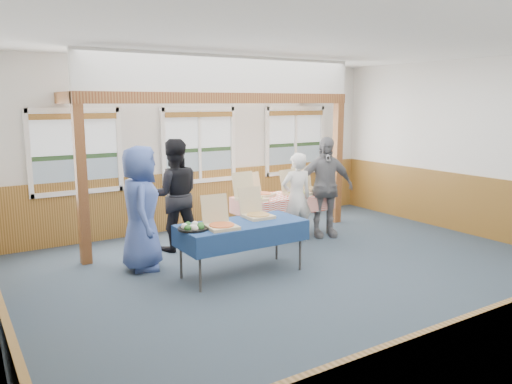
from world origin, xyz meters
TOP-DOWN VIEW (x-y plane):
  - floor at (0.00, 0.00)m, footprint 8.00×8.00m
  - ceiling at (0.00, 0.00)m, footprint 8.00×8.00m
  - wall_back at (0.00, 3.50)m, footprint 8.00×0.00m
  - wall_right at (4.00, 0.00)m, footprint 0.00×8.00m
  - wainscot_back at (0.00, 3.48)m, footprint 7.98×0.05m
  - wainscot_right at (3.98, 0.00)m, footprint 0.05×6.98m
  - window_left at (-2.30, 3.46)m, footprint 1.56×0.10m
  - window_mid at (0.00, 3.46)m, footprint 1.56×0.10m
  - window_right at (2.30, 3.46)m, footprint 1.56×0.10m
  - post_left at (-2.50, 2.30)m, footprint 0.15×0.15m
  - post_right at (2.50, 2.30)m, footprint 0.15×0.15m
  - cross_beam at (0.00, 2.30)m, footprint 5.15×0.18m
  - table_left at (-0.74, 0.61)m, footprint 1.80×0.80m
  - table_right at (0.95, 1.99)m, footprint 1.95×1.36m
  - pizza_box_a at (-1.14, 0.50)m, footprint 0.42×0.50m
  - pizza_box_b at (-0.39, 0.77)m, footprint 0.39×0.47m
  - pizza_box_c at (0.19, 1.89)m, footprint 0.46×0.55m
  - pizza_box_d at (0.59, 2.18)m, footprint 0.48×0.54m
  - pizza_box_e at (1.19, 1.91)m, footprint 0.50×0.57m
  - pizza_box_f at (1.60, 2.13)m, footprint 0.46×0.54m
  - veggie_tray at (-1.49, 0.61)m, footprint 0.41×0.41m
  - drink_glass at (1.80, 1.74)m, footprint 0.07×0.07m
  - woman_white at (0.95, 1.59)m, footprint 0.63×0.47m
  - woman_black at (-1.06, 2.25)m, footprint 1.04×0.90m
  - man_blue at (-1.85, 1.60)m, footprint 0.83×1.03m
  - person_grey at (1.58, 1.59)m, footprint 1.15×0.81m

SIDE VIEW (x-z plane):
  - floor at x=0.00m, z-range 0.00..0.00m
  - wainscot_back at x=0.00m, z-range 0.00..1.10m
  - wainscot_right at x=3.98m, z-range 0.00..1.10m
  - table_left at x=-0.74m, z-range 0.32..1.08m
  - table_right at x=0.95m, z-range 0.32..1.08m
  - woman_white at x=0.95m, z-range 0.00..1.57m
  - veggie_tray at x=-1.49m, z-range 0.74..0.83m
  - pizza_box_d at x=0.59m, z-range 0.62..1.02m
  - pizza_box_b at x=-0.39m, z-range 0.61..1.03m
  - pizza_box_a at x=-1.14m, z-range 0.61..1.03m
  - pizza_box_e at x=1.19m, z-range 0.60..1.04m
  - pizza_box_f at x=1.60m, z-range 0.60..1.05m
  - pizza_box_c at x=0.19m, z-range 0.59..1.06m
  - drink_glass at x=1.80m, z-range 0.76..0.91m
  - man_blue at x=-1.85m, z-range 0.00..1.82m
  - person_grey at x=1.58m, z-range 0.00..1.82m
  - woman_black at x=-1.06m, z-range 0.00..1.84m
  - post_left at x=-2.50m, z-range 0.00..2.40m
  - post_right at x=2.50m, z-range 0.00..2.40m
  - wall_back at x=0.00m, z-range -2.40..5.60m
  - wall_right at x=4.00m, z-range -2.40..5.60m
  - window_left at x=-2.30m, z-range 0.95..2.41m
  - window_mid at x=0.00m, z-range 0.95..2.41m
  - window_right at x=2.30m, z-range 0.95..2.41m
  - cross_beam at x=0.00m, z-range 2.40..2.58m
  - ceiling at x=0.00m, z-range 3.20..3.20m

